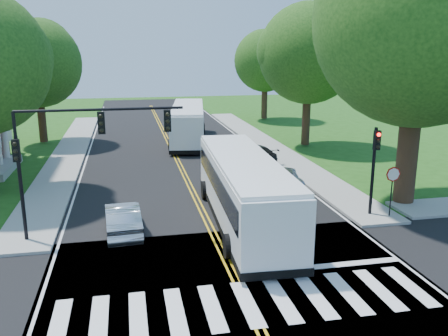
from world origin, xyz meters
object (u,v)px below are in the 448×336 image
object	(u,v)px
suv	(281,178)
signal_ne	(374,160)
bus_follow	(188,123)
signal_nw	(75,143)
hatchback	(123,219)
bus_lead	(243,189)
dark_sedan	(253,153)

from	to	relation	value
suv	signal_ne	bearing A→B (deg)	127.58
bus_follow	suv	distance (m)	16.42
signal_nw	signal_ne	world-z (taller)	signal_nw
signal_ne	hatchback	xyz separation A→B (m)	(-12.24, 0.22, -2.24)
signal_ne	bus_lead	distance (m)	6.65
signal_ne	suv	xyz separation A→B (m)	(-2.89, 5.61, -2.28)
signal_ne	hatchback	bearing A→B (deg)	178.96
hatchback	bus_follow	bearing A→B (deg)	-108.77
dark_sedan	suv	bearing A→B (deg)	67.81
bus_lead	bus_follow	size ratio (longest dim) A/B	0.98
bus_follow	suv	xyz separation A→B (m)	(3.51, -16.00, -1.06)
signal_nw	suv	distance (m)	13.04
bus_follow	suv	world-z (taller)	bus_follow
bus_lead	hatchback	world-z (taller)	bus_lead
hatchback	dark_sedan	xyz separation A→B (m)	(9.59, 12.59, -0.08)
suv	bus_lead	bearing A→B (deg)	65.23
signal_nw	dark_sedan	bearing A→B (deg)	48.37
suv	dark_sedan	bearing A→B (deg)	-81.50
bus_follow	signal_ne	bearing A→B (deg)	115.20
signal_nw	suv	size ratio (longest dim) A/B	1.47
dark_sedan	bus_follow	bearing A→B (deg)	-87.29
dark_sedan	signal_ne	bearing A→B (deg)	81.37
bus_lead	bus_follow	bearing A→B (deg)	-87.76
bus_follow	dark_sedan	bearing A→B (deg)	121.75
bus_follow	hatchback	bearing A→B (deg)	83.43
bus_follow	signal_nw	bearing A→B (deg)	79.21
signal_ne	dark_sedan	xyz separation A→B (m)	(-2.66, 12.81, -2.32)
signal_nw	bus_lead	size ratio (longest dim) A/B	0.56
signal_nw	suv	bearing A→B (deg)	26.72
hatchback	dark_sedan	size ratio (longest dim) A/B	0.99
bus_lead	bus_follow	distance (m)	21.17
bus_follow	dark_sedan	size ratio (longest dim) A/B	2.96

